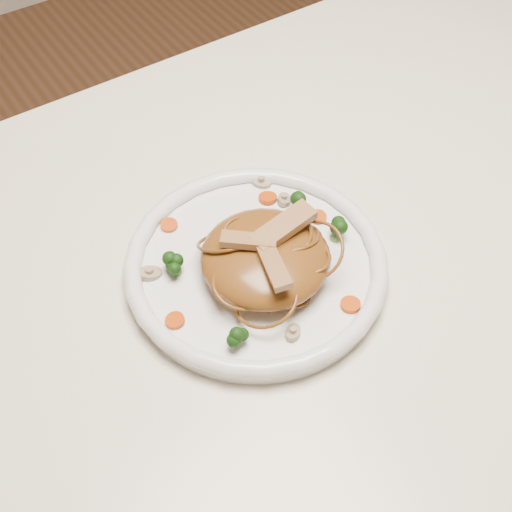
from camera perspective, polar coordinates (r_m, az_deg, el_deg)
ground at (r=1.44m, az=2.74°, el=-17.89°), size 4.00×4.00×0.00m
table at (r=0.87m, az=4.33°, el=-2.06°), size 1.20×0.80×0.75m
plate at (r=0.75m, az=-0.00°, el=-1.07°), size 0.29×0.29×0.02m
noodle_mound at (r=0.71m, az=0.77°, el=-0.12°), size 0.18×0.18×0.05m
chicken_a at (r=0.70m, az=2.34°, el=2.50°), size 0.08×0.03×0.01m
chicken_b at (r=0.69m, az=-0.64°, el=1.30°), size 0.06×0.05×0.01m
chicken_c at (r=0.67m, az=1.57°, el=-0.93°), size 0.03×0.06×0.01m
broccoli_0 at (r=0.78m, az=3.37°, el=4.76°), size 0.03×0.03×0.03m
broccoli_1 at (r=0.73m, az=-6.98°, el=-0.66°), size 0.03×0.03×0.03m
broccoli_2 at (r=0.67m, az=-1.89°, el=-6.63°), size 0.03×0.03×0.03m
broccoli_3 at (r=0.76m, az=6.92°, el=2.22°), size 0.03×0.03×0.03m
carrot_0 at (r=0.80m, az=1.01°, el=4.99°), size 0.02×0.02×0.00m
carrot_1 at (r=0.70m, az=-6.94°, el=-5.48°), size 0.03×0.03×0.00m
carrot_2 at (r=0.79m, az=5.30°, el=3.33°), size 0.02×0.02×0.00m
carrot_3 at (r=0.78m, az=-7.44°, el=2.62°), size 0.03×0.03×0.00m
carrot_4 at (r=0.71m, az=8.07°, el=-4.13°), size 0.03×0.03×0.00m
mushroom_0 at (r=0.68m, az=3.17°, el=-6.56°), size 0.03×0.03×0.01m
mushroom_1 at (r=0.80m, az=2.42°, el=4.84°), size 0.03×0.03×0.01m
mushroom_2 at (r=0.74m, az=-9.05°, el=-1.46°), size 0.03×0.03×0.01m
mushroom_3 at (r=0.82m, az=0.46°, el=6.34°), size 0.03×0.03×0.01m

